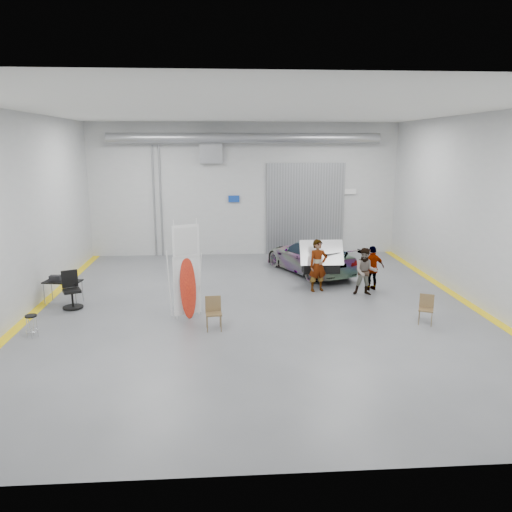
{
  "coord_description": "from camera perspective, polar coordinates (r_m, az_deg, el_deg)",
  "views": [
    {
      "loc": [
        -1.06,
        -14.83,
        5.06
      ],
      "look_at": [
        0.03,
        0.89,
        1.5
      ],
      "focal_mm": 35.0,
      "sensor_mm": 36.0,
      "label": 1
    }
  ],
  "objects": [
    {
      "name": "ground",
      "position": [
        15.7,
        0.12,
        -6.07
      ],
      "size": [
        16.0,
        16.0,
        0.0
      ],
      "primitive_type": "plane",
      "color": "#595B60",
      "rests_on": "ground"
    },
    {
      "name": "room_shell",
      "position": [
        17.12,
        0.4,
        9.44
      ],
      "size": [
        14.02,
        16.18,
        6.01
      ],
      "color": "#B1B3B6",
      "rests_on": "ground"
    },
    {
      "name": "sedan_car",
      "position": [
        20.04,
        6.19,
        -0.02
      ],
      "size": [
        3.52,
        4.94,
        1.33
      ],
      "primitive_type": "imported",
      "rotation": [
        0.0,
        0.0,
        3.55
      ],
      "color": "silver",
      "rests_on": "ground"
    },
    {
      "name": "person_a",
      "position": [
        17.48,
        7.09,
        -1.07
      ],
      "size": [
        0.76,
        0.6,
        1.84
      ],
      "primitive_type": "imported",
      "rotation": [
        0.0,
        0.0,
        0.27
      ],
      "color": "#92604F",
      "rests_on": "ground"
    },
    {
      "name": "person_b",
      "position": [
        17.32,
        12.41,
        -1.76
      ],
      "size": [
        0.89,
        0.74,
        1.63
      ],
      "primitive_type": "imported",
      "rotation": [
        0.0,
        0.0,
        -0.17
      ],
      "color": "#476782",
      "rests_on": "ground"
    },
    {
      "name": "person_c",
      "position": [
        17.98,
        13.16,
        -1.35
      ],
      "size": [
        0.98,
        0.59,
        1.58
      ],
      "primitive_type": "imported",
      "rotation": [
        0.0,
        0.0,
        3.39
      ],
      "color": "#A26D36",
      "rests_on": "ground"
    },
    {
      "name": "surfboard_display",
      "position": [
        14.7,
        -8.24,
        -2.62
      ],
      "size": [
        0.78,
        0.48,
        2.97
      ],
      "rotation": [
        0.0,
        0.0,
        0.43
      ],
      "color": "white",
      "rests_on": "ground"
    },
    {
      "name": "folding_chair_near",
      "position": [
        13.98,
        -4.85,
        -7.28
      ],
      "size": [
        0.47,
        0.49,
        0.92
      ],
      "rotation": [
        0.0,
        0.0,
        0.08
      ],
      "color": "brown",
      "rests_on": "ground"
    },
    {
      "name": "folding_chair_far",
      "position": [
        15.17,
        18.79,
        -6.41
      ],
      "size": [
        0.52,
        0.56,
        0.84
      ],
      "rotation": [
        0.0,
        0.0,
        -0.43
      ],
      "color": "brown",
      "rests_on": "ground"
    },
    {
      "name": "shop_stool",
      "position": [
        14.65,
        -24.24,
        -7.34
      ],
      "size": [
        0.32,
        0.32,
        0.63
      ],
      "rotation": [
        0.0,
        0.0,
        0.22
      ],
      "color": "black",
      "rests_on": "ground"
    },
    {
      "name": "work_table",
      "position": [
        17.29,
        -21.42,
        -2.67
      ],
      "size": [
        1.25,
        0.78,
        0.95
      ],
      "rotation": [
        0.0,
        0.0,
        -0.18
      ],
      "color": "gray",
      "rests_on": "ground"
    },
    {
      "name": "office_chair",
      "position": [
        16.69,
        -20.22,
        -3.89
      ],
      "size": [
        0.68,
        0.71,
        1.16
      ],
      "rotation": [
        0.0,
        0.0,
        0.43
      ],
      "color": "black",
      "rests_on": "ground"
    },
    {
      "name": "trunk_lid",
      "position": [
        17.94,
        7.37,
        0.68
      ],
      "size": [
        1.55,
        0.94,
        0.04
      ],
      "primitive_type": "cube",
      "color": "silver",
      "rests_on": "sedan_car"
    }
  ]
}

